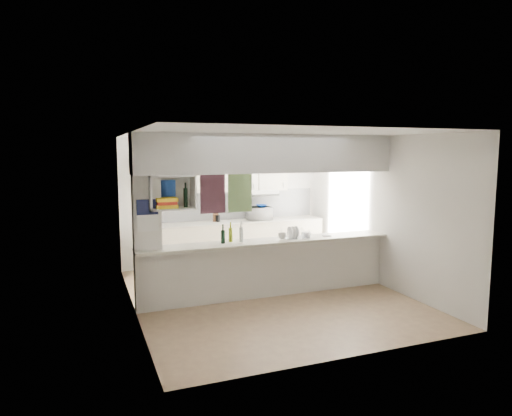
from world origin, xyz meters
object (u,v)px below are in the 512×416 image
bowl (261,206)px  dish_rack (295,233)px  wine_bottles (232,235)px  microwave (259,213)px

bowl → dish_rack: size_ratio=0.57×
bowl → wine_bottles: wine_bottles is taller
microwave → dish_rack: bearing=86.4°
wine_bottles → microwave: bearing=58.3°
dish_rack → wine_bottles: (-1.07, 0.06, 0.04)m
bowl → wine_bottles: 2.39m
microwave → bowl: bearing=144.0°
dish_rack → bowl: bearing=83.3°
microwave → wine_bottles: wine_bottles is taller
microwave → dish_rack: microwave is taller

